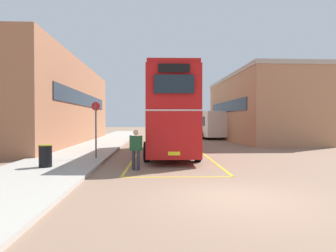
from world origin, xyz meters
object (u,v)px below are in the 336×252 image
at_px(litter_bin, 45,156).
at_px(pedestrian_boarding, 136,147).
at_px(single_deck_bus, 205,124).
at_px(double_decker_bus, 170,113).
at_px(bus_stop_sign, 96,124).

bearing_deg(litter_bin, pedestrian_boarding, -1.81).
height_order(single_deck_bus, litter_bin, single_deck_bus).
bearing_deg(single_deck_bus, litter_bin, -115.28).
relative_size(double_decker_bus, bus_stop_sign, 3.69).
bearing_deg(pedestrian_boarding, single_deck_bus, 73.05).
bearing_deg(bus_stop_sign, litter_bin, -117.13).
height_order(double_decker_bus, litter_bin, double_decker_bus).
distance_m(double_decker_bus, single_deck_bus, 17.55).
bearing_deg(litter_bin, single_deck_bus, 64.72).
height_order(single_deck_bus, pedestrian_boarding, single_deck_bus).
xyz_separation_m(double_decker_bus, bus_stop_sign, (-3.93, -2.57, -0.67)).
bearing_deg(single_deck_bus, pedestrian_boarding, -106.95).
relative_size(double_decker_bus, single_deck_bus, 1.08).
distance_m(double_decker_bus, litter_bin, 7.97).
relative_size(single_deck_bus, bus_stop_sign, 3.40).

